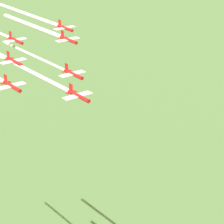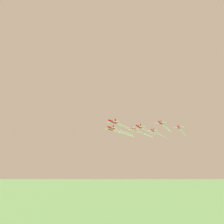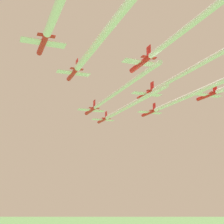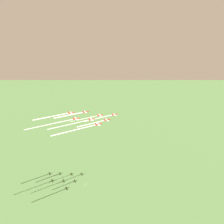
{
  "view_description": "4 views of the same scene",
  "coord_description": "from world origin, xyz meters",
  "px_view_note": "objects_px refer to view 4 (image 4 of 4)",
  "views": [
    {
      "loc": [
        -138.59,
        87.95,
        173.68
      ],
      "look_at": [
        -44.16,
        24.08,
        123.75
      ],
      "focal_mm": 85.0,
      "sensor_mm": 36.0,
      "label": 1
    },
    {
      "loc": [
        -115.33,
        -18.94,
        106.85
      ],
      "look_at": [
        -41.05,
        27.01,
        130.81
      ],
      "focal_mm": 28.0,
      "sensor_mm": 36.0,
      "label": 2
    },
    {
      "loc": [
        62.3,
        1.55,
        105.8
      ],
      "look_at": [
        -33.27,
        31.06,
        128.63
      ],
      "focal_mm": 50.0,
      "sensor_mm": 36.0,
      "label": 3
    },
    {
      "loc": [
        53.84,
        210.63,
        214.56
      ],
      "look_at": [
        -32.76,
        30.78,
        131.53
      ],
      "focal_mm": 28.0,
      "sensor_mm": 36.0,
      "label": 4
    }
  ],
  "objects_px": {
    "jet_0": "(114,115)",
    "jet_2": "(107,120)",
    "jet_1": "(100,115)",
    "jet_5": "(98,124)",
    "jet_7": "(76,119)",
    "jet_3": "(86,112)",
    "jet_6": "(71,113)",
    "jet_4": "(92,119)"
  },
  "relations": [
    {
      "from": "jet_0",
      "to": "jet_1",
      "type": "relative_size",
      "value": 1.0
    },
    {
      "from": "jet_4",
      "to": "jet_6",
      "type": "height_order",
      "value": "jet_6"
    },
    {
      "from": "jet_0",
      "to": "jet_1",
      "type": "distance_m",
      "value": 18.3
    },
    {
      "from": "jet_1",
      "to": "jet_4",
      "type": "relative_size",
      "value": 1.0
    },
    {
      "from": "jet_4",
      "to": "jet_5",
      "type": "xyz_separation_m",
      "value": [
        -1.38,
        18.48,
        1.61
      ]
    },
    {
      "from": "jet_0",
      "to": "jet_5",
      "type": "xyz_separation_m",
      "value": [
        30.04,
        20.84,
        2.16
      ]
    },
    {
      "from": "jet_3",
      "to": "jet_7",
      "type": "bearing_deg",
      "value": -59.53
    },
    {
      "from": "jet_0",
      "to": "jet_3",
      "type": "xyz_separation_m",
      "value": [
        32.81,
        -16.13,
        3.5
      ]
    },
    {
      "from": "jet_1",
      "to": "jet_3",
      "type": "bearing_deg",
      "value": -120.47
    },
    {
      "from": "jet_5",
      "to": "jet_7",
      "type": "bearing_deg",
      "value": -150.46
    },
    {
      "from": "jet_1",
      "to": "jet_4",
      "type": "height_order",
      "value": "jet_4"
    },
    {
      "from": "jet_0",
      "to": "jet_3",
      "type": "height_order",
      "value": "jet_3"
    },
    {
      "from": "jet_1",
      "to": "jet_0",
      "type": "bearing_deg",
      "value": 59.53
    },
    {
      "from": "jet_3",
      "to": "jet_4",
      "type": "distance_m",
      "value": 18.77
    },
    {
      "from": "jet_1",
      "to": "jet_4",
      "type": "bearing_deg",
      "value": -59.53
    },
    {
      "from": "jet_4",
      "to": "jet_6",
      "type": "distance_m",
      "value": 32.01
    },
    {
      "from": "jet_5",
      "to": "jet_7",
      "type": "height_order",
      "value": "jet_5"
    },
    {
      "from": "jet_3",
      "to": "jet_4",
      "type": "xyz_separation_m",
      "value": [
        -1.38,
        18.48,
        -2.95
      ]
    },
    {
      "from": "jet_0",
      "to": "jet_4",
      "type": "distance_m",
      "value": 31.52
    },
    {
      "from": "jet_4",
      "to": "jet_2",
      "type": "bearing_deg",
      "value": 59.53
    },
    {
      "from": "jet_4",
      "to": "jet_6",
      "type": "relative_size",
      "value": 1.0
    },
    {
      "from": "jet_0",
      "to": "jet_7",
      "type": "xyz_separation_m",
      "value": [
        47.83,
        -5.71,
        1.45
      ]
    },
    {
      "from": "jet_6",
      "to": "jet_5",
      "type": "bearing_deg",
      "value": 18.78
    },
    {
      "from": "jet_7",
      "to": "jet_0",
      "type": "bearing_deg",
      "value": 78.91
    },
    {
      "from": "jet_2",
      "to": "jet_6",
      "type": "height_order",
      "value": "jet_6"
    },
    {
      "from": "jet_6",
      "to": "jet_7",
      "type": "bearing_deg",
      "value": 0.0
    },
    {
      "from": "jet_6",
      "to": "jet_3",
      "type": "bearing_deg",
      "value": 59.53
    },
    {
      "from": "jet_1",
      "to": "jet_6",
      "type": "bearing_deg",
      "value": -120.47
    },
    {
      "from": "jet_2",
      "to": "jet_6",
      "type": "distance_m",
      "value": 48.71
    },
    {
      "from": "jet_1",
      "to": "jet_4",
      "type": "distance_m",
      "value": 18.34
    },
    {
      "from": "jet_1",
      "to": "jet_4",
      "type": "xyz_separation_m",
      "value": [
        15.02,
        10.42,
        1.47
      ]
    },
    {
      "from": "jet_1",
      "to": "jet_3",
      "type": "xyz_separation_m",
      "value": [
        16.4,
        -8.07,
        4.42
      ]
    },
    {
      "from": "jet_0",
      "to": "jet_2",
      "type": "height_order",
      "value": "jet_0"
    },
    {
      "from": "jet_1",
      "to": "jet_7",
      "type": "distance_m",
      "value": 31.6
    },
    {
      "from": "jet_1",
      "to": "jet_6",
      "type": "xyz_separation_m",
      "value": [
        32.81,
        -16.13,
        3.27
      ]
    },
    {
      "from": "jet_7",
      "to": "jet_5",
      "type": "bearing_deg",
      "value": 29.54
    },
    {
      "from": "jet_4",
      "to": "jet_5",
      "type": "distance_m",
      "value": 18.61
    },
    {
      "from": "jet_3",
      "to": "jet_1",
      "type": "bearing_deg",
      "value": 59.53
    },
    {
      "from": "jet_0",
      "to": "jet_2",
      "type": "xyz_separation_m",
      "value": [
        15.02,
        10.42,
        -0.02
      ]
    },
    {
      "from": "jet_4",
      "to": "jet_0",
      "type": "bearing_deg",
      "value": 90.0
    },
    {
      "from": "jet_2",
      "to": "jet_1",
      "type": "bearing_deg",
      "value": -180.0
    },
    {
      "from": "jet_3",
      "to": "jet_6",
      "type": "relative_size",
      "value": 1.0
    }
  ]
}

